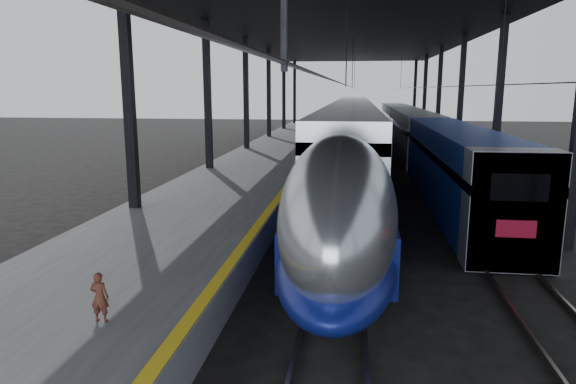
# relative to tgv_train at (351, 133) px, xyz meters

# --- Properties ---
(ground) EXTENTS (160.00, 160.00, 0.00)m
(ground) POSITION_rel_tgv_train_xyz_m (-2.00, -27.51, -2.05)
(ground) COLOR black
(ground) RESTS_ON ground
(platform) EXTENTS (6.00, 80.00, 1.00)m
(platform) POSITION_rel_tgv_train_xyz_m (-5.50, -7.51, -1.55)
(platform) COLOR #4C4C4F
(platform) RESTS_ON ground
(yellow_strip) EXTENTS (0.30, 80.00, 0.01)m
(yellow_strip) POSITION_rel_tgv_train_xyz_m (-2.70, -7.51, -1.05)
(yellow_strip) COLOR yellow
(yellow_strip) RESTS_ON platform
(rails) EXTENTS (6.52, 80.00, 0.16)m
(rails) POSITION_rel_tgv_train_xyz_m (2.50, -7.51, -1.97)
(rails) COLOR slate
(rails) RESTS_ON ground
(canopy) EXTENTS (18.00, 75.00, 9.47)m
(canopy) POSITION_rel_tgv_train_xyz_m (-0.10, -7.51, 7.06)
(canopy) COLOR black
(canopy) RESTS_ON ground
(tgv_train) EXTENTS (3.06, 65.20, 4.38)m
(tgv_train) POSITION_rel_tgv_train_xyz_m (0.00, 0.00, 0.00)
(tgv_train) COLOR #B4B6BB
(tgv_train) RESTS_ON ground
(second_train) EXTENTS (2.65, 56.05, 3.65)m
(second_train) POSITION_rel_tgv_train_xyz_m (5.00, 1.80, -0.20)
(second_train) COLOR navy
(second_train) RESTS_ON ground
(child) EXTENTS (0.37, 0.25, 0.99)m
(child) POSITION_rel_tgv_train_xyz_m (-4.34, -31.85, -0.56)
(child) COLOR #4E261A
(child) RESTS_ON platform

